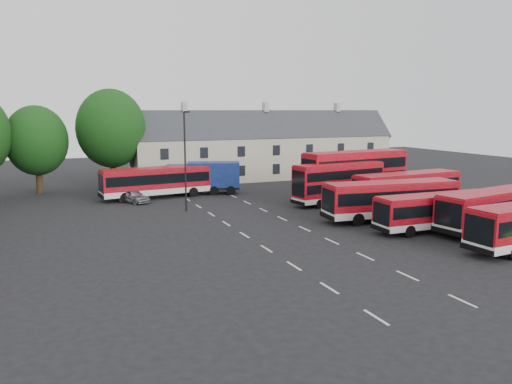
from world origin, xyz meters
TOP-DOWN VIEW (x-y plane):
  - ground at (0.00, 0.00)m, footprint 140.00×140.00m
  - lane_markings at (2.50, 2.00)m, footprint 5.15×33.80m
  - terrace_houses at (14.00, 30.00)m, footprint 35.70×7.13m
  - bus_row_b at (17.95, -4.01)m, footprint 11.24×4.31m
  - bus_row_c at (13.88, -2.32)m, footprint 9.93×2.49m
  - bus_row_d at (13.08, 2.00)m, footprint 11.65×3.76m
  - bus_row_e at (18.34, 6.43)m, footprint 11.51×3.52m
  - bus_dd_south at (13.04, 10.04)m, footprint 9.93×3.57m
  - bus_dd_north at (16.37, 12.20)m, footprint 12.13×4.10m
  - bus_north at (-2.72, 20.15)m, footprint 11.48×3.74m
  - box_truck at (2.67, 20.84)m, footprint 8.28×4.85m
  - silver_car at (-5.41, 18.38)m, footprint 3.17×4.18m
  - lamppost at (-1.64, 12.27)m, footprint 0.61×0.42m

SIDE VIEW (x-z plane):
  - ground at x=0.00m, z-range 0.00..0.00m
  - lane_markings at x=2.50m, z-range 0.00..0.01m
  - silver_car at x=-5.41m, z-range 0.00..1.33m
  - bus_row_c at x=13.88m, z-range 0.28..3.08m
  - bus_row_b at x=17.95m, z-range 0.31..3.42m
  - bus_north at x=-2.72m, z-range 0.32..3.51m
  - bus_row_e at x=18.34m, z-range 0.32..3.53m
  - box_truck at x=2.67m, z-range 0.21..3.67m
  - bus_row_d at x=13.08m, z-range 0.33..3.56m
  - bus_dd_south at x=13.04m, z-range 0.28..4.26m
  - bus_dd_north at x=16.37m, z-range 0.34..5.21m
  - terrace_houses at x=14.00m, z-range -1.17..8.89m
  - lamppost at x=-1.64m, z-range 0.30..9.30m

